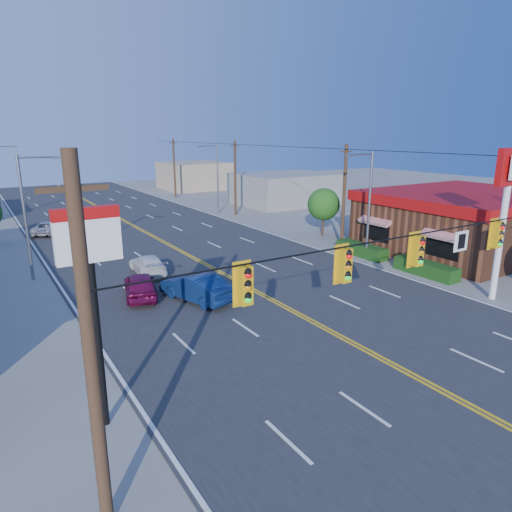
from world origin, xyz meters
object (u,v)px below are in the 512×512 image
car_white (148,265)px  car_blue (196,288)px  car_magenta (140,286)px  kfc_pylon (507,194)px  signal_span (436,261)px  kfc (465,221)px  pizza_hut_sign (91,274)px  car_silver (48,228)px

car_white → car_blue: bearing=98.8°
car_blue → car_magenta: bearing=-59.5°
kfc_pylon → signal_span: bearing=-160.2°
kfc → kfc_pylon: kfc_pylon is taller
car_magenta → car_blue: car_blue is taller
kfc_pylon → pizza_hut_sign: 22.02m
kfc → car_silver: 36.87m
car_blue → car_silver: bearing=-97.1°
signal_span → car_white: (-4.11, 19.15, -4.26)m
pizza_hut_sign → car_white: (6.77, 15.15, -4.56)m
kfc → kfc_pylon: 12.52m
car_silver → car_white: bearing=127.2°
kfc → kfc_pylon: bearing=-138.0°
kfc → car_magenta: size_ratio=3.81×
kfc_pylon → car_silver: bearing=120.6°
signal_span → pizza_hut_sign: 11.60m
signal_span → car_magenta: signal_span is taller
signal_span → kfc: size_ratio=1.49×
signal_span → car_silver: (-7.83, 36.09, -4.28)m
kfc_pylon → car_white: size_ratio=1.97×
signal_span → kfc: (20.02, 12.00, -2.51)m
signal_span → kfc_pylon: (11.12, 4.00, 1.16)m
kfc_pylon → car_silver: 37.66m
car_white → car_silver: bearing=-74.0°
kfc_pylon → car_magenta: kfc_pylon is taller
signal_span → kfc: bearing=30.9°
signal_span → pizza_hut_sign: signal_span is taller
car_white → car_silver: size_ratio=0.98×
signal_span → pizza_hut_sign: bearing=159.8°
pizza_hut_sign → kfc: bearing=14.5°
pizza_hut_sign → car_silver: 32.56m
signal_span → kfc_pylon: signal_span is taller
car_magenta → car_white: size_ratio=0.99×
pizza_hut_sign → car_magenta: (4.85, 10.94, -4.45)m
kfc_pylon → car_white: (-15.23, 15.15, -5.42)m
pizza_hut_sign → car_blue: pizza_hut_sign is taller
car_white → car_silver: 17.35m
car_magenta → kfc: bearing=-171.7°
kfc → car_white: 25.23m
kfc → car_white: (-24.13, 7.15, -1.76)m
kfc → pizza_hut_sign: size_ratio=2.38×
car_blue → car_white: 6.48m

